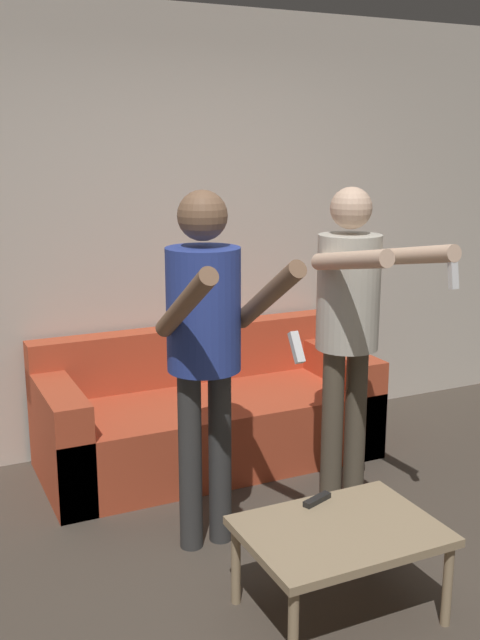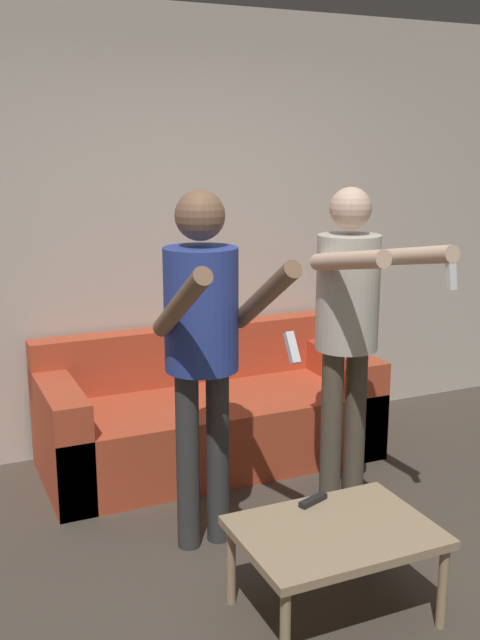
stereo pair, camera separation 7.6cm
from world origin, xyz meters
TOP-DOWN VIEW (x-y plane):
  - ground_plane at (0.00, 0.00)m, footprint 14.00×14.00m
  - wall_back at (0.00, 2.11)m, footprint 6.40×0.06m
  - couch at (0.07, 1.66)m, footprint 1.99×0.84m
  - person_standing_left at (-0.31, 0.73)m, footprint 0.46×0.74m
  - person_standing_right at (0.46, 0.73)m, footprint 0.43×0.73m
  - coffee_table at (-0.04, -0.00)m, footprint 0.78×0.57m
  - remote_on_table at (-0.01, 0.23)m, footprint 0.15×0.09m

SIDE VIEW (x-z plane):
  - ground_plane at x=0.00m, z-range 0.00..0.00m
  - couch at x=0.07m, z-range -0.12..0.66m
  - coffee_table at x=-0.04m, z-range 0.15..0.54m
  - remote_on_table at x=-0.01m, z-range 0.39..0.42m
  - person_standing_right at x=0.46m, z-range 0.22..1.91m
  - person_standing_left at x=-0.31m, z-range 0.22..1.92m
  - wall_back at x=0.00m, z-range 0.00..2.70m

